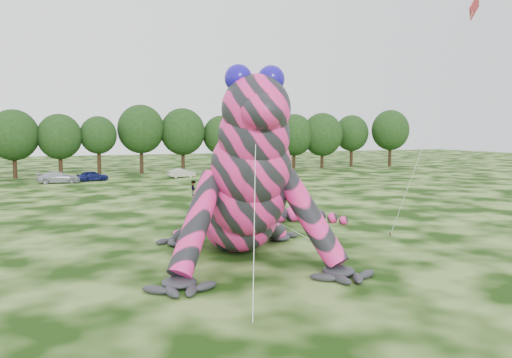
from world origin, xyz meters
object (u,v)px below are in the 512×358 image
at_px(spectator_2, 194,188).
at_px(car_3, 59,177).
at_px(tree_7, 14,144).
at_px(tree_11, 183,140).
at_px(tree_12, 221,144).
at_px(tree_10, 141,139).
at_px(tree_8, 60,145).
at_px(tree_9, 99,146).
at_px(car_6, 243,170).
at_px(flying_kite, 468,24).
at_px(tree_14, 294,141).
at_px(tree_15, 322,141).
at_px(car_4, 93,176).
at_px(spectator_3, 278,186).
at_px(car_7, 280,172).
at_px(spectator_5, 221,201).
at_px(tree_13, 264,140).
at_px(tree_17, 390,138).
at_px(tree_16, 351,141).
at_px(car_5, 182,173).
at_px(inflatable_gecko, 235,164).

bearing_deg(spectator_2, car_3, 62.08).
xyz_separation_m(tree_7, tree_11, (23.87, 1.39, 0.30)).
relative_size(tree_7, tree_12, 1.06).
height_order(tree_10, spectator_2, tree_10).
distance_m(tree_8, tree_9, 5.30).
xyz_separation_m(tree_7, car_6, (30.69, -7.46, -3.98)).
xyz_separation_m(flying_kite, tree_11, (-3.10, 55.11, -7.45)).
height_order(tree_12, tree_14, tree_14).
relative_size(tree_15, car_6, 1.78).
distance_m(tree_14, car_4, 35.42).
xyz_separation_m(tree_10, tree_15, (31.08, -0.81, -0.44)).
bearing_deg(car_3, tree_7, 36.87).
relative_size(tree_12, spectator_3, 5.64).
bearing_deg(tree_12, car_7, -65.67).
height_order(tree_12, spectator_2, tree_12).
height_order(tree_12, spectator_5, tree_12).
relative_size(tree_13, car_4, 2.55).
bearing_deg(car_3, tree_13, -69.04).
xyz_separation_m(tree_9, car_4, (-1.49, -8.12, -3.66)).
height_order(tree_15, tree_17, tree_17).
xyz_separation_m(tree_16, spectator_2, (-37.41, -29.61, -3.90)).
bearing_deg(car_5, tree_15, -84.49).
relative_size(inflatable_gecko, tree_17, 1.86).
xyz_separation_m(tree_13, spectator_5, (-19.55, -37.79, -4.19)).
bearing_deg(tree_17, tree_8, 179.67).
relative_size(car_7, spectator_2, 2.96).
bearing_deg(spectator_2, tree_7, 61.23).
relative_size(tree_13, spectator_2, 6.46).
xyz_separation_m(tree_11, tree_12, (6.23, -0.46, -0.55)).
bearing_deg(flying_kite, tree_14, 73.41).
bearing_deg(spectator_2, tree_8, 51.65).
distance_m(tree_12, car_6, 9.21).
height_order(flying_kite, car_5, flying_kite).
bearing_deg(tree_12, spectator_2, -113.16).
relative_size(tree_15, tree_17, 0.94).
bearing_deg(tree_14, tree_12, -175.82).
relative_size(tree_8, spectator_3, 5.62).
height_order(tree_14, spectator_2, tree_14).
distance_m(tree_13, car_5, 17.87).
relative_size(tree_16, spectator_2, 5.98).
xyz_separation_m(tree_12, tree_16, (25.44, 1.63, 0.20)).
bearing_deg(tree_15, tree_17, -4.70).
bearing_deg(tree_15, inflatable_gecko, -123.73).
distance_m(tree_7, tree_12, 30.11).
distance_m(car_7, spectator_2, 23.85).
xyz_separation_m(tree_11, car_6, (6.82, -8.85, -4.28)).
bearing_deg(tree_11, car_5, -104.94).
distance_m(tree_15, spectator_2, 41.56).
bearing_deg(car_4, tree_11, -67.29).
relative_size(inflatable_gecko, tree_10, 1.82).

